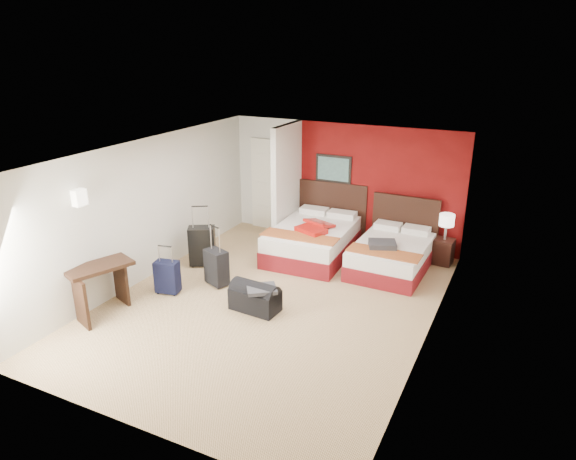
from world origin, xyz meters
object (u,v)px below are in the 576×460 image
Objects in this scene: red_suitcase_open at (315,227)px; nightstand at (443,252)px; bed_left at (312,241)px; bed_right at (391,257)px; table_lamp at (446,227)px; duffel_bag at (255,299)px; suitcase_navy at (167,278)px; suitcase_charcoal at (217,269)px; desk at (102,289)px; suitcase_black at (202,247)px.

red_suitcase_open is 2.51m from nightstand.
bed_right is at bearing -1.86° from bed_left.
table_lamp is 0.65× the size of duffel_bag.
suitcase_navy is (-3.99, -3.31, 0.03)m from nightstand.
red_suitcase_open reaches higher than bed_left.
desk is at bearing -101.06° from suitcase_charcoal.
bed_right is 1.11m from nightstand.
bed_right reaches higher than duffel_bag.
nightstand reaches higher than duffel_bag.
red_suitcase_open is at bearing 4.81° from suitcase_black.
suitcase_black is (-1.81, -1.22, -0.29)m from red_suitcase_open.
bed_left is 2.57m from table_lamp.
nightstand is at bearing 57.82° from duffel_bag.
suitcase_black is 1.19× the size of suitcase_charcoal.
bed_left is 0.38m from red_suitcase_open.
duffel_bag is at bearing -3.72° from suitcase_charcoal.
bed_left is 2.16m from suitcase_black.
suitcase_charcoal is at bearing -141.83° from bed_right.
table_lamp is at bearing 59.91° from suitcase_charcoal.
suitcase_navy is (-3.99, -3.31, -0.47)m from table_lamp.
bed_left is 2.17m from suitcase_charcoal.
suitcase_charcoal is 1.95m from desk.
desk is (-2.10, -1.13, 0.22)m from duffel_bag.
desk is (-4.47, -4.32, 0.17)m from nightstand.
desk is at bearing -122.13° from bed_left.
desk reaches higher than suitcase_black.
suitcase_black reaches higher than duffel_bag.
red_suitcase_open is at bearing 93.40° from duffel_bag.
suitcase_black is 2.27m from desk.
bed_left is 4.13× the size of nightstand.
desk is at bearing -130.89° from nightstand.
suitcase_charcoal is (-2.59, -1.94, 0.04)m from bed_right.
suitcase_navy is (-1.57, -2.56, -0.03)m from bed_left.
nightstand is 0.64× the size of duffel_bag.
table_lamp reaches higher than suitcase_black.
bed_right is at bearing 58.65° from suitcase_charcoal.
bed_right is 2.93× the size of suitcase_charcoal.
duffel_bag is at bearing -121.53° from nightstand.
nightstand is 4.63m from suitcase_black.
nightstand is (2.32, 0.85, -0.41)m from red_suitcase_open.
bed_left is 2.78× the size of suitcase_black.
bed_right is 1.83× the size of desk.
bed_right is 4.08m from suitcase_navy.
table_lamp is at bearing 57.82° from duffel_bag.
duffel_bag is (0.06, -2.43, -0.11)m from bed_left.
suitcase_black reaches higher than nightstand.
bed_right is at bearing 25.50° from red_suitcase_open.
nightstand is 0.50× the size of desk.
suitcase_charcoal is 0.86m from suitcase_navy.
bed_right is at bearing -138.17° from table_lamp.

